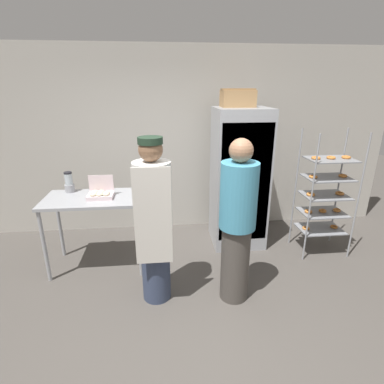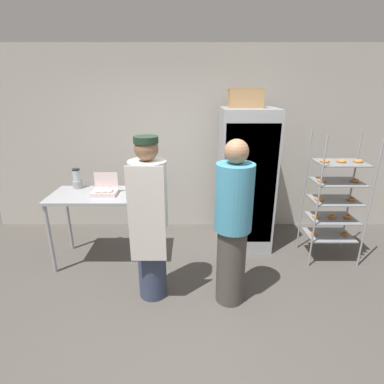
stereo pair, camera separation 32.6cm
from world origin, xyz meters
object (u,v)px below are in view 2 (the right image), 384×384
Objects in this scene: refrigerator at (247,180)px; baking_rack at (336,200)px; person_baker at (151,219)px; blender_pitcher at (78,179)px; person_customer at (234,225)px; cardboard_storage_box at (246,98)px; donut_box at (106,191)px.

refrigerator is 1.15× the size of baking_rack.
blender_pitcher is at bearing 138.62° from person_baker.
baking_rack is at bearing -2.72° from blender_pitcher.
blender_pitcher is 2.15m from person_customer.
cardboard_storage_box is at bearing 8.13° from blender_pitcher.
person_customer is (1.89, -1.01, -0.16)m from blender_pitcher.
donut_box is 1.15× the size of blender_pitcher.
refrigerator reaches higher than person_baker.
refrigerator is 1.11× the size of person_customer.
cardboard_storage_box reaches higher than donut_box.
refrigerator is at bearing 44.94° from person_baker.
blender_pitcher is (-0.42, 0.26, 0.07)m from donut_box.
person_customer is (-1.41, -0.85, 0.06)m from baking_rack.
baking_rack is 0.96× the size of person_customer.
refrigerator is 1.86m from donut_box.
cardboard_storage_box is at bearing 123.32° from refrigerator.
donut_box is 0.93m from person_baker.
donut_box is 0.68× the size of cardboard_storage_box.
cardboard_storage_box is at bearing 157.57° from baking_rack.
donut_box is at bearing -162.08° from cardboard_storage_box.
blender_pitcher is 0.59× the size of cardboard_storage_box.
refrigerator is 1.28m from person_customer.
blender_pitcher is 0.15× the size of person_customer.
baking_rack is 1.65m from person_customer.
refrigerator reaches higher than donut_box.
cardboard_storage_box is 1.77m from person_customer.
donut_box is at bearing -178.03° from baking_rack.
person_baker is 0.84m from person_customer.
baking_rack is 3.30m from blender_pitcher.
baking_rack is (1.08, -0.39, -0.13)m from refrigerator.
cardboard_storage_box reaches higher than refrigerator.
cardboard_storage_box is (-0.05, 0.08, 1.07)m from refrigerator.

